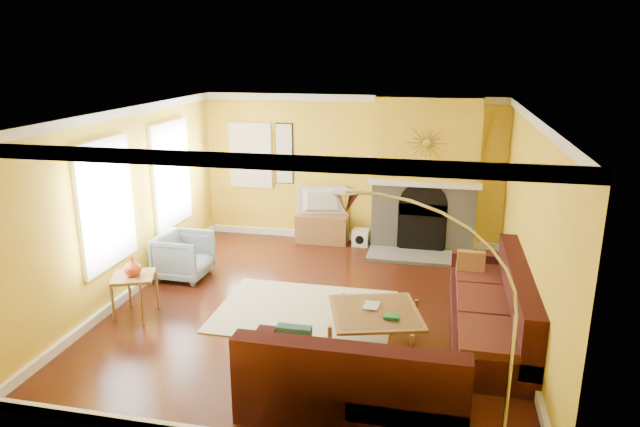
% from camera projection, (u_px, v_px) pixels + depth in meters
% --- Properties ---
extents(floor, '(5.50, 6.00, 0.02)m').
position_uv_depth(floor, '(315.00, 307.00, 7.99)').
color(floor, '#512011').
rests_on(floor, ground).
extents(ceiling, '(5.50, 6.00, 0.02)m').
position_uv_depth(ceiling, '(315.00, 112.00, 7.23)').
color(ceiling, white).
rests_on(ceiling, ground).
extents(wall_back, '(5.50, 0.02, 2.70)m').
position_uv_depth(wall_back, '(351.00, 169.00, 10.44)').
color(wall_back, yellow).
rests_on(wall_back, ground).
extents(wall_front, '(5.50, 0.02, 2.70)m').
position_uv_depth(wall_front, '(237.00, 313.00, 4.79)').
color(wall_front, yellow).
rests_on(wall_front, ground).
extents(wall_left, '(0.02, 6.00, 2.70)m').
position_uv_depth(wall_left, '(127.00, 203.00, 8.17)').
color(wall_left, yellow).
rests_on(wall_left, ground).
extents(wall_right, '(0.02, 6.00, 2.70)m').
position_uv_depth(wall_right, '(532.00, 228.00, 7.06)').
color(wall_right, yellow).
rests_on(wall_right, ground).
extents(baseboard, '(5.50, 6.00, 0.12)m').
position_uv_depth(baseboard, '(315.00, 303.00, 7.97)').
color(baseboard, white).
rests_on(baseboard, floor).
extents(crown_molding, '(5.50, 6.00, 0.12)m').
position_uv_depth(crown_molding, '(315.00, 117.00, 7.25)').
color(crown_molding, white).
rests_on(crown_molding, ceiling).
extents(window_left_near, '(0.06, 1.22, 1.72)m').
position_uv_depth(window_left_near, '(170.00, 174.00, 9.34)').
color(window_left_near, white).
rests_on(window_left_near, wall_left).
extents(window_left_far, '(0.06, 1.22, 1.72)m').
position_uv_depth(window_left_far, '(105.00, 204.00, 7.56)').
color(window_left_far, white).
rests_on(window_left_far, wall_left).
extents(window_back, '(0.82, 0.06, 1.22)m').
position_uv_depth(window_back, '(251.00, 155.00, 10.72)').
color(window_back, white).
rests_on(window_back, wall_back).
extents(wall_art, '(0.34, 0.04, 1.14)m').
position_uv_depth(wall_art, '(284.00, 154.00, 10.58)').
color(wall_art, white).
rests_on(wall_art, wall_back).
extents(fireplace, '(1.80, 0.40, 2.70)m').
position_uv_depth(fireplace, '(425.00, 175.00, 9.97)').
color(fireplace, gray).
rests_on(fireplace, floor).
extents(mantel, '(1.92, 0.22, 0.08)m').
position_uv_depth(mantel, '(424.00, 184.00, 9.77)').
color(mantel, white).
rests_on(mantel, fireplace).
extents(hearth, '(1.80, 0.70, 0.06)m').
position_uv_depth(hearth, '(420.00, 257.00, 9.82)').
color(hearth, gray).
rests_on(hearth, floor).
extents(sunburst, '(0.70, 0.04, 0.70)m').
position_uv_depth(sunburst, '(426.00, 143.00, 9.59)').
color(sunburst, olive).
rests_on(sunburst, fireplace).
extents(rug, '(2.40, 1.80, 0.02)m').
position_uv_depth(rug, '(305.00, 311.00, 7.85)').
color(rug, beige).
rests_on(rug, floor).
extents(sectional_sofa, '(2.96, 3.81, 0.90)m').
position_uv_depth(sectional_sofa, '(403.00, 310.00, 6.86)').
color(sectional_sofa, '#381212').
rests_on(sectional_sofa, floor).
extents(coffee_table, '(1.30, 1.30, 0.42)m').
position_uv_depth(coffee_table, '(375.00, 326.00, 6.99)').
color(coffee_table, white).
rests_on(coffee_table, floor).
extents(media_console, '(0.95, 0.43, 0.52)m').
position_uv_depth(media_console, '(322.00, 228.00, 10.60)').
color(media_console, olive).
rests_on(media_console, floor).
extents(tv, '(0.93, 0.31, 0.53)m').
position_uv_depth(tv, '(322.00, 201.00, 10.45)').
color(tv, black).
rests_on(tv, media_console).
extents(subwoofer, '(0.30, 0.30, 0.30)m').
position_uv_depth(subwoofer, '(361.00, 237.00, 10.46)').
color(subwoofer, white).
rests_on(subwoofer, floor).
extents(armchair, '(0.81, 0.78, 0.72)m').
position_uv_depth(armchair, '(184.00, 256.00, 8.92)').
color(armchair, gray).
rests_on(armchair, floor).
extents(side_table, '(0.68, 0.68, 0.58)m').
position_uv_depth(side_table, '(135.00, 295.00, 7.67)').
color(side_table, olive).
rests_on(side_table, floor).
extents(vase, '(0.30, 0.30, 0.25)m').
position_uv_depth(vase, '(132.00, 266.00, 7.55)').
color(vase, '#DD501B').
rests_on(vase, side_table).
extents(book, '(0.20, 0.26, 0.02)m').
position_uv_depth(book, '(364.00, 305.00, 7.06)').
color(book, white).
rests_on(book, coffee_table).
extents(arc_lamp, '(1.48, 0.36, 2.37)m').
position_uv_depth(arc_lamp, '(433.00, 334.00, 4.77)').
color(arc_lamp, silver).
rests_on(arc_lamp, floor).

